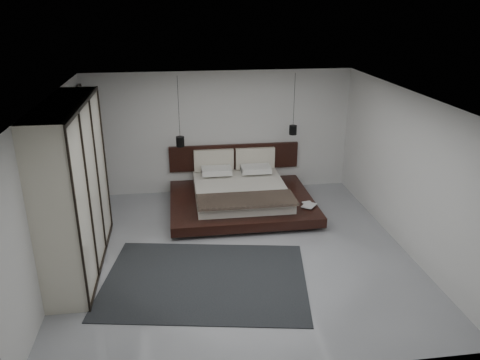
{
  "coord_description": "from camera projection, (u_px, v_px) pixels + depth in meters",
  "views": [
    {
      "loc": [
        -0.98,
        -7.33,
        4.24
      ],
      "look_at": [
        0.2,
        1.2,
        0.91
      ],
      "focal_mm": 35.0,
      "sensor_mm": 36.0,
      "label": 1
    }
  ],
  "objects": [
    {
      "name": "wardrobe",
      "position": [
        73.0,
        188.0,
        7.54
      ],
      "size": [
        0.67,
        2.84,
        2.79
      ],
      "color": "beige",
      "rests_on": "floor"
    },
    {
      "name": "rug",
      "position": [
        205.0,
        280.0,
        7.57
      ],
      "size": [
        3.59,
        2.84,
        0.01
      ],
      "primitive_type": "cube",
      "rotation": [
        0.0,
        0.0,
        -0.17
      ],
      "color": "black",
      "rests_on": "floor"
    },
    {
      "name": "pendant_right",
      "position": [
        293.0,
        130.0,
        10.27
      ],
      "size": [
        0.17,
        0.17,
        1.34
      ],
      "color": "black",
      "rests_on": "ceiling"
    },
    {
      "name": "ceiling",
      "position": [
        238.0,
        97.0,
        7.42
      ],
      "size": [
        6.0,
        6.0,
        0.0
      ],
      "primitive_type": "plane",
      "rotation": [
        3.14,
        0.0,
        0.0
      ],
      "color": "white",
      "rests_on": "wall_back"
    },
    {
      "name": "book_lower",
      "position": [
        304.0,
        205.0,
        9.64
      ],
      "size": [
        0.25,
        0.3,
        0.02
      ],
      "primitive_type": "imported",
      "rotation": [
        0.0,
        0.0,
        0.22
      ],
      "color": "#99724C",
      "rests_on": "bed"
    },
    {
      "name": "pendant_left",
      "position": [
        180.0,
        141.0,
        10.01
      ],
      "size": [
        0.18,
        0.18,
        1.51
      ],
      "color": "black",
      "rests_on": "ceiling"
    },
    {
      "name": "wall_right",
      "position": [
        405.0,
        171.0,
        8.31
      ],
      "size": [
        0.0,
        6.0,
        6.0
      ],
      "primitive_type": "plane",
      "rotation": [
        1.57,
        0.0,
        -1.57
      ],
      "color": "silver",
      "rests_on": "floor"
    },
    {
      "name": "book_upper",
      "position": [
        304.0,
        204.0,
        9.6
      ],
      "size": [
        0.38,
        0.39,
        0.02
      ],
      "primitive_type": "imported",
      "rotation": [
        0.0,
        0.0,
        -0.67
      ],
      "color": "#99724C",
      "rests_on": "book_lower"
    },
    {
      "name": "bed",
      "position": [
        240.0,
        195.0,
        10.11
      ],
      "size": [
        3.01,
        2.49,
        1.12
      ],
      "color": "black",
      "rests_on": "floor"
    },
    {
      "name": "wall_left",
      "position": [
        54.0,
        188.0,
        7.53
      ],
      "size": [
        0.0,
        6.0,
        6.0
      ],
      "primitive_type": "plane",
      "rotation": [
        1.57,
        0.0,
        1.57
      ],
      "color": "silver",
      "rests_on": "floor"
    },
    {
      "name": "lattice_screen",
      "position": [
        84.0,
        149.0,
        9.84
      ],
      "size": [
        0.05,
        0.9,
        2.6
      ],
      "primitive_type": "cube",
      "color": "black",
      "rests_on": "floor"
    },
    {
      "name": "wall_back",
      "position": [
        220.0,
        133.0,
        10.69
      ],
      "size": [
        6.0,
        0.0,
        6.0
      ],
      "primitive_type": "plane",
      "rotation": [
        1.57,
        0.0,
        0.0
      ],
      "color": "silver",
      "rests_on": "floor"
    },
    {
      "name": "wall_front",
      "position": [
        274.0,
        276.0,
        5.15
      ],
      "size": [
        6.0,
        0.0,
        6.0
      ],
      "primitive_type": "plane",
      "rotation": [
        -1.57,
        0.0,
        0.0
      ],
      "color": "silver",
      "rests_on": "floor"
    },
    {
      "name": "floor",
      "position": [
        238.0,
        252.0,
        8.42
      ],
      "size": [
        6.0,
        6.0,
        0.0
      ],
      "primitive_type": "plane",
      "color": "#95979D",
      "rests_on": "ground"
    }
  ]
}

